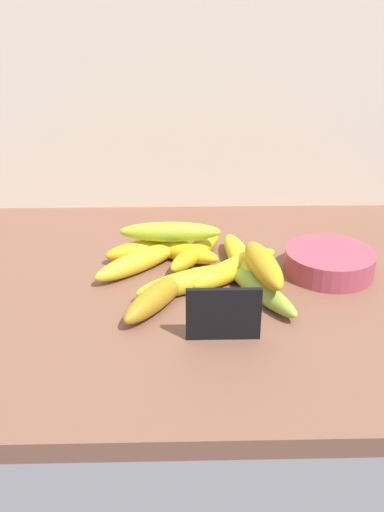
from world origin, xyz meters
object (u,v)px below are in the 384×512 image
Objects in this scene: banana_5 at (236,268)px; banana_6 at (157,297)px; banana_4 at (261,290)px; fruit_bowl at (329,262)px; chalkboard_sign at (223,316)px; banana_0 at (190,281)px; banana_2 at (177,250)px; banana_7 at (146,249)px; banana_8 at (139,261)px; banana_10 at (172,232)px; banana_3 at (240,258)px; banana_9 at (263,265)px; banana_1 at (196,252)px.

banana_6 is (-13.87, -9.96, 0.00)cm from banana_5.
banana_5 is at bearing 113.68° from banana_4.
fruit_bowl is 16.62cm from banana_4.
banana_5 and banana_6 have the same top height.
chalkboard_sign is 0.54× the size of banana_5.
banana_5 is (8.38, 4.57, 0.06)cm from banana_0.
banana_7 is at bearing 176.93° from banana_2.
banana_4 is 23.55cm from banana_8.
chalkboard_sign is at bearing -64.89° from banana_7.
banana_10 is (5.04, -0.57, 3.86)cm from banana_7.
banana_0 is 12.06cm from banana_8.
banana_10 is at bearing 163.52° from banana_3.
banana_2 is 12.36cm from banana_3.
banana_9 reaches higher than banana_8.
banana_3 is at bearing -20.97° from banana_1.
banana_8 is (-9.13, 7.88, 0.00)cm from banana_0.
banana_7 is at bearing 115.11° from chalkboard_sign.
fruit_bowl is 24.75cm from banana_1.
banana_1 is at bearing 68.22° from banana_6.
banana_7 is at bearing 98.21° from banana_6.
banana_6 is 1.07× the size of banana_7.
banana_9 is at bearing -23.93° from banana_8.
banana_4 is at bearing -66.32° from banana_5.
banana_7 and banana_8 have the same top height.
banana_3 is (9.46, 8.64, 0.04)cm from banana_0.
banana_1 is 8.69cm from banana_3.
banana_4 is at bearing -46.14° from banana_10.
banana_0 is 7.69cm from banana_6.
fruit_bowl is at bearing 20.59° from banana_6.
banana_3 is 1.02× the size of banana_8.
banana_6 is (-6.85, -17.14, 0.17)cm from banana_1.
fruit_bowl reaches higher than banana_3.
banana_8 is (-20.86, 10.94, 0.21)cm from banana_4.
chalkboard_sign reaches higher than banana_5.
banana_2 is 0.93× the size of banana_10.
banana_8 is at bearing 139.23° from banana_0.
fruit_bowl is 17.19cm from banana_5.
banana_9 is at bearing -44.58° from banana_2.
banana_3 is 20.51cm from banana_6.
banana_2 is (-6.85, 26.88, -1.88)cm from chalkboard_sign.
banana_3 is 18.12cm from banana_7.
banana_0 is 1.07× the size of banana_4.
banana_4 is 0.99× the size of banana_10.
banana_0 is 1.05× the size of banana_10.
banana_6 reaches higher than banana_4.
banana_4 is at bearing -105.58° from banana_9.
banana_9 is at bearing 12.23° from banana_6.
banana_0 is 11.83cm from banana_1.
banana_5 is at bearing -45.63° from banana_1.
banana_2 is 8.36cm from banana_8.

